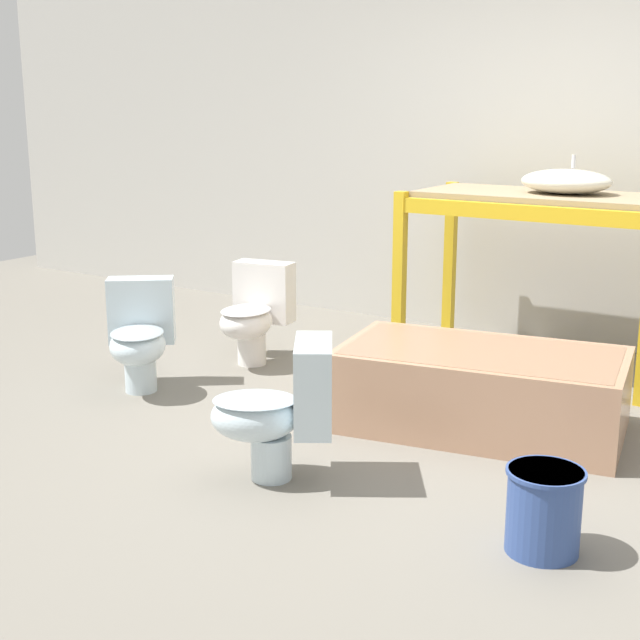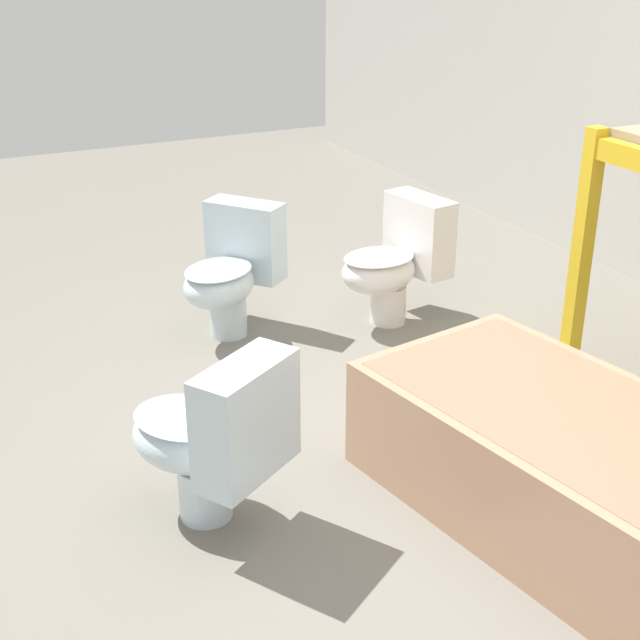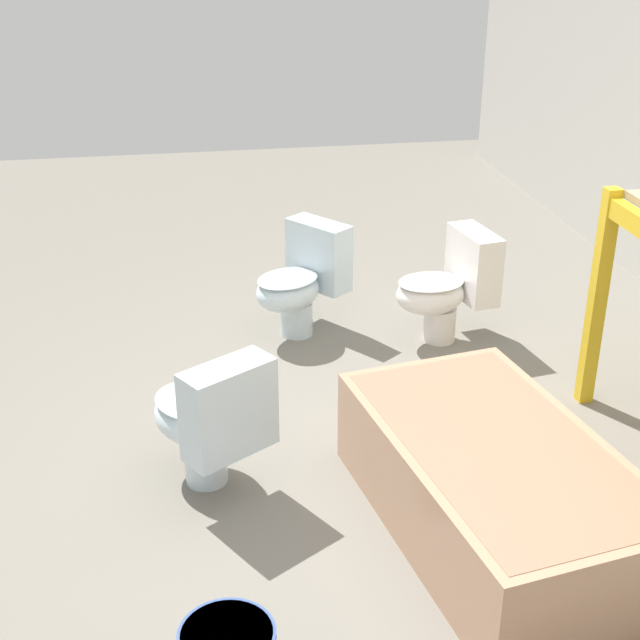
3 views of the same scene
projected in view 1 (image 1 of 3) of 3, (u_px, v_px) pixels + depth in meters
name	position (u px, v px, depth m)	size (l,w,h in m)	color
ground_plane	(412.00, 436.00, 4.54)	(12.00, 12.00, 0.00)	slate
warehouse_wall_rear	(567.00, 110.00, 5.99)	(10.80, 0.08, 3.20)	beige
shelving_rack	(540.00, 223.00, 5.50)	(1.61, 0.84, 1.11)	gold
sink_basin	(566.00, 181.00, 5.38)	(0.55, 0.44, 0.23)	silver
bathtub_main	(481.00, 384.00, 4.60)	(1.54, 1.01, 0.42)	tan
toilet_near	(280.00, 408.00, 3.96)	(0.65, 0.58, 0.64)	silver
toilet_far	(254.00, 312.00, 5.75)	(0.44, 0.59, 0.64)	white
toilet_extra	(140.00, 334.00, 5.21)	(0.61, 0.64, 0.64)	silver
bucket_white	(544.00, 509.00, 3.34)	(0.30, 0.30, 0.33)	#334C8C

